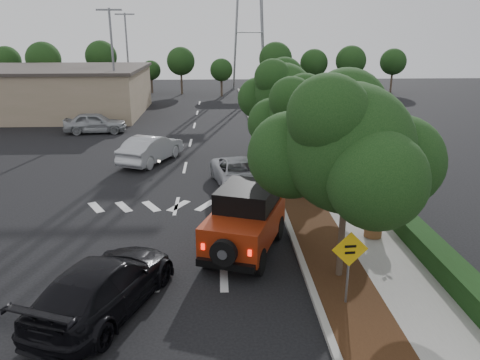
{
  "coord_description": "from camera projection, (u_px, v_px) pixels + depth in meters",
  "views": [
    {
      "loc": [
        1.87,
        -13.35,
        7.45
      ],
      "look_at": [
        2.67,
        3.0,
        2.14
      ],
      "focal_mm": 35.0,
      "sensor_mm": 36.0,
      "label": 1
    }
  ],
  "objects": [
    {
      "name": "light_pole_a",
      "position": [
        118.0,
        122.0,
        39.3
      ],
      "size": [
        2.0,
        0.22,
        9.0
      ],
      "primitive_type": null,
      "color": "slate",
      "rests_on": "ground"
    },
    {
      "name": "terracotta_planter",
      "position": [
        374.0,
        216.0,
        17.04
      ],
      "size": [
        0.8,
        0.8,
        1.4
      ],
      "rotation": [
        0.0,
        0.0,
        0.05
      ],
      "color": "brown",
      "rests_on": "ground"
    },
    {
      "name": "speed_hump_sign",
      "position": [
        349.0,
        258.0,
        12.71
      ],
      "size": [
        1.02,
        0.11,
        2.16
      ],
      "rotation": [
        0.0,
        0.0,
        0.06
      ],
      "color": "slate",
      "rests_on": "ground"
    },
    {
      "name": "planting_strip",
      "position": [
        284.0,
        165.0,
        26.53
      ],
      "size": [
        1.8,
        70.0,
        0.12
      ],
      "primitive_type": "cube",
      "color": "black",
      "rests_on": "ground"
    },
    {
      "name": "silver_sedan_oncoming",
      "position": [
        151.0,
        149.0,
        27.16
      ],
      "size": [
        3.51,
        5.09,
        1.59
      ],
      "primitive_type": "imported",
      "rotation": [
        0.0,
        0.0,
        2.72
      ],
      "color": "#B1B2B9",
      "rests_on": "ground"
    },
    {
      "name": "street_tree_mid",
      "position": [
        300.0,
        200.0,
        21.33
      ],
      "size": [
        3.2,
        3.2,
        5.32
      ],
      "primitive_type": null,
      "color": "black",
      "rests_on": "ground"
    },
    {
      "name": "transmission_tower",
      "position": [
        249.0,
        89.0,
        60.77
      ],
      "size": [
        7.0,
        4.0,
        28.0
      ],
      "primitive_type": null,
      "color": "slate",
      "rests_on": "ground"
    },
    {
      "name": "ground",
      "position": [
        161.0,
        274.0,
        14.89
      ],
      "size": [
        120.0,
        120.0,
        0.0
      ],
      "primitive_type": "plane",
      "color": "black",
      "rests_on": "ground"
    },
    {
      "name": "commercial_building",
      "position": [
        19.0,
        92.0,
        42.04
      ],
      "size": [
        22.0,
        12.0,
        4.0
      ],
      "primitive_type": "cube",
      "color": "gray",
      "rests_on": "ground"
    },
    {
      "name": "sidewalk",
      "position": [
        317.0,
        165.0,
        26.62
      ],
      "size": [
        2.0,
        70.0,
        0.12
      ],
      "primitive_type": "cube",
      "color": "gray",
      "rests_on": "ground"
    },
    {
      "name": "street_tree_far",
      "position": [
        281.0,
        161.0,
        27.5
      ],
      "size": [
        3.4,
        3.4,
        5.62
      ],
      "primitive_type": null,
      "color": "black",
      "rests_on": "ground"
    },
    {
      "name": "parked_suv",
      "position": [
        95.0,
        123.0,
        34.82
      ],
      "size": [
        4.63,
        2.16,
        1.54
      ],
      "primitive_type": "imported",
      "rotation": [
        0.0,
        0.0,
        1.65
      ],
      "color": "#9FA2A6",
      "rests_on": "ground"
    },
    {
      "name": "silver_suv_ahead",
      "position": [
        239.0,
        174.0,
        22.9
      ],
      "size": [
        3.03,
        5.11,
        1.33
      ],
      "primitive_type": "imported",
      "rotation": [
        0.0,
        0.0,
        0.18
      ],
      "color": "#B2B4BA",
      "rests_on": "ground"
    },
    {
      "name": "black_suv_oncoming",
      "position": [
        104.0,
        285.0,
        12.77
      ],
      "size": [
        3.88,
        5.69,
        1.53
      ],
      "primitive_type": "imported",
      "rotation": [
        0.0,
        0.0,
        2.78
      ],
      "color": "black",
      "rests_on": "ground"
    },
    {
      "name": "red_jeep",
      "position": [
        247.0,
        219.0,
        16.22
      ],
      "size": [
        3.24,
        4.69,
        2.29
      ],
      "rotation": [
        0.0,
        0.0,
        -0.34
      ],
      "color": "black",
      "rests_on": "ground"
    },
    {
      "name": "street_tree_near",
      "position": [
        339.0,
        278.0,
        14.68
      ],
      "size": [
        3.8,
        3.8,
        5.92
      ],
      "primitive_type": null,
      "color": "black",
      "rests_on": "ground"
    },
    {
      "name": "curb",
      "position": [
        266.0,
        165.0,
        26.48
      ],
      "size": [
        0.2,
        70.0,
        0.15
      ],
      "primitive_type": "cube",
      "color": "#9E9B93",
      "rests_on": "ground"
    },
    {
      "name": "hedge",
      "position": [
        342.0,
        159.0,
        26.58
      ],
      "size": [
        0.8,
        70.0,
        0.8
      ],
      "primitive_type": "cube",
      "color": "black",
      "rests_on": "ground"
    },
    {
      "name": "light_pole_b",
      "position": [
        131.0,
        101.0,
        50.65
      ],
      "size": [
        2.0,
        0.22,
        9.0
      ],
      "primitive_type": null,
      "color": "slate",
      "rests_on": "ground"
    }
  ]
}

